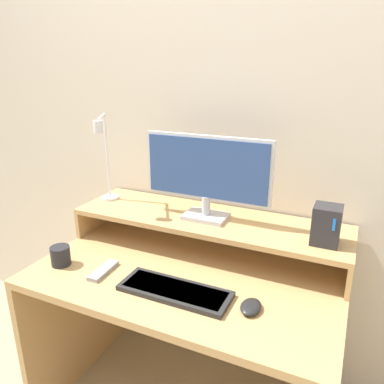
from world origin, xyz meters
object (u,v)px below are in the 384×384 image
monitor (207,173)px  keyboard (175,291)px  desk_lamp (105,158)px  router_dock (326,225)px  mug (61,256)px  remote_control (103,270)px  mouse (251,307)px

monitor → keyboard: size_ratio=1.36×
desk_lamp → keyboard: bearing=-32.3°
desk_lamp → router_dock: (0.97, -0.00, -0.15)m
monitor → keyboard: (0.03, -0.36, -0.33)m
mug → monitor: bearing=38.0°
desk_lamp → mug: (0.01, -0.34, -0.33)m
remote_control → mug: bearing=-173.6°
router_dock → keyboard: (-0.46, -0.32, -0.21)m
monitor → mouse: 0.56m
keyboard → mouse: size_ratio=4.07×
monitor → router_dock: 0.50m
monitor → mug: monitor is taller
monitor → mouse: size_ratio=5.54×
monitor → mouse: monitor is taller
keyboard → mug: bearing=-178.5°
remote_control → desk_lamp: bearing=122.1°
desk_lamp → keyboard: size_ratio=1.03×
monitor → mug: bearing=-142.0°
monitor → mouse: (0.30, -0.34, -0.33)m
mug → router_dock: bearing=19.3°
keyboard → mouse: (0.27, 0.02, 0.00)m
monitor → mug: size_ratio=6.94×
router_dock → remote_control: router_dock is taller
monitor → mug: 0.68m
keyboard → mug: mug is taller
monitor → desk_lamp: 0.49m
keyboard → remote_control: keyboard is taller
desk_lamp → mug: size_ratio=5.25×
desk_lamp → mouse: desk_lamp is taller
mouse → remote_control: mouse is taller
mouse → remote_control: size_ratio=0.64×
desk_lamp → router_dock: size_ratio=2.84×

